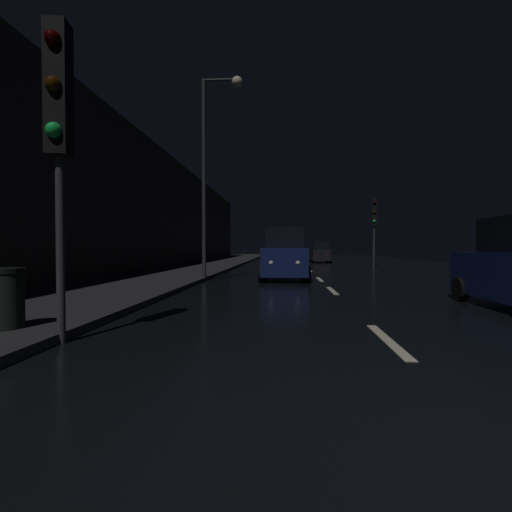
{
  "coord_description": "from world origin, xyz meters",
  "views": [
    {
      "loc": [
        -1.56,
        -2.92,
        1.4
      ],
      "look_at": [
        -2.79,
        14.37,
        1.01
      ],
      "focal_mm": 27.3,
      "sensor_mm": 36.0,
      "label": 1
    }
  ],
  "objects": [
    {
      "name": "ground",
      "position": [
        0.0,
        24.5,
        -0.01
      ],
      "size": [
        26.36,
        84.0,
        0.02
      ],
      "primitive_type": "cube",
      "color": "black"
    },
    {
      "name": "sidewalk_left",
      "position": [
        -6.98,
        24.5,
        0.07
      ],
      "size": [
        4.4,
        84.0,
        0.15
      ],
      "primitive_type": "cube",
      "color": "#28282B",
      "rests_on": "ground"
    },
    {
      "name": "building_facade_left",
      "position": [
        -9.58,
        21.0,
        3.81
      ],
      "size": [
        0.8,
        63.0,
        7.62
      ],
      "primitive_type": "cube",
      "color": "#2D2B28",
      "rests_on": "ground"
    },
    {
      "name": "lane_centerline",
      "position": [
        0.0,
        19.24,
        0.01
      ],
      "size": [
        0.16,
        37.78,
        0.01
      ],
      "color": "beige",
      "rests_on": "ground"
    },
    {
      "name": "traffic_light_near_left",
      "position": [
        -4.78,
        2.47,
        3.33
      ],
      "size": [
        0.36,
        0.48,
        4.62
      ],
      "rotation": [
        0.0,
        0.0,
        -1.41
      ],
      "color": "#38383A",
      "rests_on": "ground"
    },
    {
      "name": "traffic_light_far_right",
      "position": [
        4.68,
        24.51,
        3.45
      ],
      "size": [
        0.36,
        0.48,
        4.76
      ],
      "rotation": [
        0.0,
        0.0,
        -1.73
      ],
      "color": "#38383A",
      "rests_on": "ground"
    },
    {
      "name": "streetlamp_overhead",
      "position": [
        -4.47,
        13.16,
        5.47
      ],
      "size": [
        1.7,
        0.44,
        8.45
      ],
      "color": "#2D2D30",
      "rests_on": "ground"
    },
    {
      "name": "trash_bin_curbside",
      "position": [
        -5.82,
        2.75,
        0.62
      ],
      "size": [
        0.55,
        0.55,
        0.93
      ],
      "color": "black",
      "rests_on": "sidewalk_left"
    },
    {
      "name": "car_approaching_headlights",
      "position": [
        -1.53,
        14.13,
        1.02
      ],
      "size": [
        2.05,
        4.44,
        2.24
      ],
      "rotation": [
        0.0,
        0.0,
        -1.57
      ],
      "color": "#141E51",
      "rests_on": "ground"
    },
    {
      "name": "car_distant_taillights",
      "position": [
        1.8,
        33.04,
        0.88
      ],
      "size": [
        1.76,
        3.81,
        1.92
      ],
      "rotation": [
        0.0,
        0.0,
        1.57
      ],
      "color": "black",
      "rests_on": "ground"
    }
  ]
}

